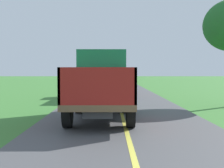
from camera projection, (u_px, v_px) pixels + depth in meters
banana_truck_near at (101, 83)px, 12.20m from camera, size 2.38×5.82×2.80m
banana_truck_far at (104, 78)px, 21.74m from camera, size 2.38×5.81×2.80m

